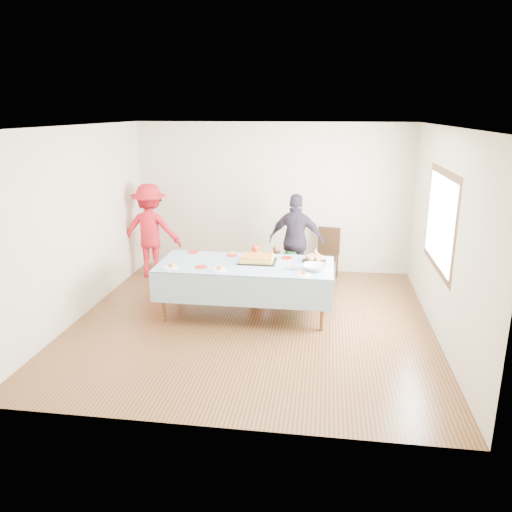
% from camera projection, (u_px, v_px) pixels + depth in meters
% --- Properties ---
extents(ground, '(5.00, 5.00, 0.00)m').
position_uv_depth(ground, '(252.00, 321.00, 7.12)').
color(ground, '#482B14').
rests_on(ground, ground).
extents(room_walls, '(5.04, 5.04, 2.72)m').
position_uv_depth(room_walls, '(256.00, 198.00, 6.62)').
color(room_walls, beige).
rests_on(room_walls, ground).
extents(party_table, '(2.50, 1.10, 0.78)m').
position_uv_depth(party_table, '(246.00, 267.00, 7.17)').
color(party_table, '#52331C').
rests_on(party_table, ground).
extents(birthday_cake, '(0.53, 0.41, 0.09)m').
position_uv_depth(birthday_cake, '(258.00, 259.00, 7.22)').
color(birthday_cake, black).
rests_on(birthday_cake, party_table).
extents(rolls_tray, '(0.35, 0.35, 0.11)m').
position_uv_depth(rolls_tray, '(314.00, 259.00, 7.24)').
color(rolls_tray, black).
rests_on(rolls_tray, party_table).
extents(punch_bowl, '(0.33, 0.33, 0.08)m').
position_uv_depth(punch_bowl, '(315.00, 267.00, 6.85)').
color(punch_bowl, silver).
rests_on(punch_bowl, party_table).
extents(party_hat, '(0.09, 0.09, 0.16)m').
position_uv_depth(party_hat, '(316.00, 252.00, 7.44)').
color(party_hat, silver).
rests_on(party_hat, party_table).
extents(fork_pile, '(0.24, 0.18, 0.07)m').
position_uv_depth(fork_pile, '(291.00, 267.00, 6.91)').
color(fork_pile, white).
rests_on(fork_pile, party_table).
extents(plate_red_far_a, '(0.16, 0.16, 0.01)m').
position_uv_depth(plate_red_far_a, '(193.00, 252.00, 7.71)').
color(plate_red_far_a, red).
rests_on(plate_red_far_a, party_table).
extents(plate_red_far_b, '(0.17, 0.17, 0.01)m').
position_uv_depth(plate_red_far_b, '(232.00, 255.00, 7.55)').
color(plate_red_far_b, red).
rests_on(plate_red_far_b, party_table).
extents(plate_red_far_c, '(0.16, 0.16, 0.01)m').
position_uv_depth(plate_red_far_c, '(259.00, 255.00, 7.55)').
color(plate_red_far_c, red).
rests_on(plate_red_far_c, party_table).
extents(plate_red_far_d, '(0.16, 0.16, 0.01)m').
position_uv_depth(plate_red_far_d, '(287.00, 258.00, 7.42)').
color(plate_red_far_d, red).
rests_on(plate_red_far_d, party_table).
extents(plate_red_near, '(0.17, 0.17, 0.01)m').
position_uv_depth(plate_red_near, '(201.00, 267.00, 6.99)').
color(plate_red_near, red).
rests_on(plate_red_near, party_table).
extents(plate_white_left, '(0.23, 0.23, 0.01)m').
position_uv_depth(plate_white_left, '(171.00, 267.00, 6.97)').
color(plate_white_left, white).
rests_on(plate_white_left, party_table).
extents(plate_white_mid, '(0.21, 0.21, 0.01)m').
position_uv_depth(plate_white_mid, '(219.00, 270.00, 6.86)').
color(plate_white_mid, white).
rests_on(plate_white_mid, party_table).
extents(plate_white_right, '(0.21, 0.21, 0.01)m').
position_uv_depth(plate_white_right, '(303.00, 274.00, 6.67)').
color(plate_white_right, white).
rests_on(plate_white_right, party_table).
extents(dining_chair, '(0.45, 0.45, 0.90)m').
position_uv_depth(dining_chair, '(328.00, 250.00, 8.85)').
color(dining_chair, black).
rests_on(dining_chair, ground).
extents(toddler_left, '(0.34, 0.26, 0.82)m').
position_uv_depth(toddler_left, '(256.00, 269.00, 8.10)').
color(toddler_left, red).
rests_on(toddler_left, ground).
extents(toddler_mid, '(0.49, 0.41, 0.86)m').
position_uv_depth(toddler_mid, '(292.00, 261.00, 8.45)').
color(toddler_mid, '#267335').
rests_on(toddler_mid, ground).
extents(toddler_right, '(0.43, 0.37, 0.77)m').
position_uv_depth(toddler_right, '(275.00, 268.00, 8.25)').
color(toddler_right, '#AF7951').
rests_on(toddler_right, ground).
extents(adult_left, '(1.12, 0.69, 1.67)m').
position_uv_depth(adult_left, '(151.00, 231.00, 8.88)').
color(adult_left, red).
rests_on(adult_left, ground).
extents(adult_right, '(0.96, 0.48, 1.58)m').
position_uv_depth(adult_right, '(296.00, 241.00, 8.38)').
color(adult_right, '#2F2938').
rests_on(adult_right, ground).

